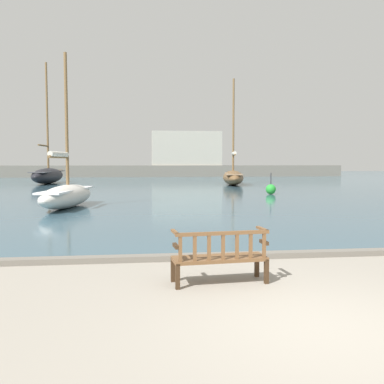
{
  "coord_description": "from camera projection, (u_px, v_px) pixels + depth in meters",
  "views": [
    {
      "loc": [
        -2.3,
        -4.99,
        2.06
      ],
      "look_at": [
        -0.49,
        10.0,
        1.0
      ],
      "focal_mm": 40.0,
      "sensor_mm": 36.0,
      "label": 1
    }
  ],
  "objects": [
    {
      "name": "park_bench",
      "position": [
        220.0,
        256.0,
        7.24
      ],
      "size": [
        1.64,
        0.67,
        0.92
      ],
      "color": "#3D2A19",
      "rests_on": "ground"
    },
    {
      "name": "channel_buoy",
      "position": [
        271.0,
        189.0,
        26.25
      ],
      "size": [
        0.62,
        0.62,
        1.32
      ],
      "color": "green",
      "rests_on": "harbor_water"
    },
    {
      "name": "quay_edge_kerb",
      "position": [
        249.0,
        255.0,
        9.17
      ],
      "size": [
        40.0,
        0.3,
        0.12
      ],
      "primitive_type": "cube",
      "color": "slate",
      "rests_on": "ground"
    },
    {
      "name": "far_breakwater",
      "position": [
        164.0,
        164.0,
        57.44
      ],
      "size": [
        50.78,
        2.4,
        6.19
      ],
      "color": "slate",
      "rests_on": "ground"
    },
    {
      "name": "sailboat_far_port",
      "position": [
        67.0,
        194.0,
        18.6
      ],
      "size": [
        2.24,
        5.63,
        6.68
      ],
      "color": "silver",
      "rests_on": "harbor_water"
    },
    {
      "name": "harbor_water",
      "position": [
        161.0,
        180.0,
        48.93
      ],
      "size": [
        100.0,
        80.0,
        0.08
      ],
      "primitive_type": "cube",
      "color": "#385666",
      "rests_on": "ground"
    },
    {
      "name": "sailboat_outer_starboard",
      "position": [
        233.0,
        176.0,
        37.35
      ],
      "size": [
        3.06,
        8.98,
        9.19
      ],
      "color": "brown",
      "rests_on": "harbor_water"
    },
    {
      "name": "ground_plane",
      "position": [
        326.0,
        327.0,
        5.36
      ],
      "size": [
        160.0,
        160.0,
        0.0
      ],
      "primitive_type": "plane",
      "color": "gray"
    },
    {
      "name": "sailboat_mid_starboard",
      "position": [
        48.0,
        175.0,
        39.28
      ],
      "size": [
        2.36,
        9.36,
        11.02
      ],
      "color": "black",
      "rests_on": "harbor_water"
    }
  ]
}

